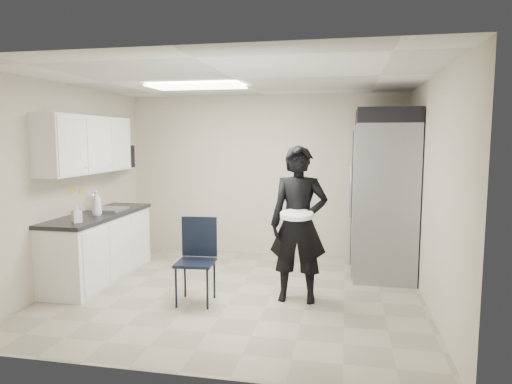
% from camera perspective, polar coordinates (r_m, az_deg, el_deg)
% --- Properties ---
extents(floor, '(4.50, 4.50, 0.00)m').
position_cam_1_polar(floor, '(5.79, -2.53, -12.51)').
color(floor, tan).
rests_on(floor, ground).
extents(ceiling, '(4.50, 4.50, 0.00)m').
position_cam_1_polar(ceiling, '(5.51, -2.67, 13.93)').
color(ceiling, silver).
rests_on(ceiling, back_wall).
extents(back_wall, '(4.50, 0.00, 4.50)m').
position_cam_1_polar(back_wall, '(7.45, 1.08, 2.06)').
color(back_wall, '#BEB69D').
rests_on(back_wall, floor).
extents(left_wall, '(0.00, 4.00, 4.00)m').
position_cam_1_polar(left_wall, '(6.42, -22.49, 0.78)').
color(left_wall, '#BEB69D').
rests_on(left_wall, floor).
extents(right_wall, '(0.00, 4.00, 4.00)m').
position_cam_1_polar(right_wall, '(5.43, 21.14, -0.17)').
color(right_wall, '#BEB69D').
rests_on(right_wall, floor).
extents(ceiling_panel, '(1.20, 0.60, 0.02)m').
position_cam_1_polar(ceiling_panel, '(6.06, -7.40, 12.95)').
color(ceiling_panel, white).
rests_on(ceiling_panel, ceiling).
extents(lower_counter, '(0.60, 1.90, 0.86)m').
position_cam_1_polar(lower_counter, '(6.57, -18.98, -6.64)').
color(lower_counter, silver).
rests_on(lower_counter, floor).
extents(countertop, '(0.64, 1.95, 0.05)m').
position_cam_1_polar(countertop, '(6.48, -19.13, -2.72)').
color(countertop, black).
rests_on(countertop, lower_counter).
extents(sink, '(0.42, 0.40, 0.14)m').
position_cam_1_polar(sink, '(6.69, -17.90, -2.52)').
color(sink, gray).
rests_on(sink, countertop).
extents(faucet, '(0.02, 0.02, 0.24)m').
position_cam_1_polar(faucet, '(6.77, -19.43, -1.19)').
color(faucet, silver).
rests_on(faucet, countertop).
extents(upper_cabinets, '(0.35, 1.80, 0.75)m').
position_cam_1_polar(upper_cabinets, '(6.47, -20.42, 5.58)').
color(upper_cabinets, silver).
rests_on(upper_cabinets, left_wall).
extents(towel_dispenser, '(0.22, 0.30, 0.35)m').
position_cam_1_polar(towel_dispenser, '(7.51, -16.18, 4.28)').
color(towel_dispenser, black).
rests_on(towel_dispenser, left_wall).
extents(notice_sticker_left, '(0.00, 0.12, 0.07)m').
position_cam_1_polar(notice_sticker_left, '(6.51, -21.93, 0.17)').
color(notice_sticker_left, yellow).
rests_on(notice_sticker_left, left_wall).
extents(notice_sticker_right, '(0.00, 0.12, 0.07)m').
position_cam_1_polar(notice_sticker_right, '(6.68, -20.98, 0.03)').
color(notice_sticker_right, yellow).
rests_on(notice_sticker_right, left_wall).
extents(commercial_fridge, '(0.80, 1.35, 2.10)m').
position_cam_1_polar(commercial_fridge, '(6.66, 15.62, -0.92)').
color(commercial_fridge, gray).
rests_on(commercial_fridge, floor).
extents(fridge_compressor, '(0.80, 1.35, 0.20)m').
position_cam_1_polar(fridge_compressor, '(6.61, 15.95, 9.01)').
color(fridge_compressor, black).
rests_on(fridge_compressor, commercial_fridge).
extents(folding_chair, '(0.45, 0.45, 0.96)m').
position_cam_1_polar(folding_chair, '(5.38, -7.58, -8.77)').
color(folding_chair, black).
rests_on(folding_chair, floor).
extents(man_tuxedo, '(0.67, 0.45, 1.83)m').
position_cam_1_polar(man_tuxedo, '(5.34, 5.35, -4.04)').
color(man_tuxedo, black).
rests_on(man_tuxedo, floor).
extents(bucket_lid, '(0.37, 0.37, 0.05)m').
position_cam_1_polar(bucket_lid, '(5.07, 5.10, -2.87)').
color(bucket_lid, white).
rests_on(bucket_lid, man_tuxedo).
extents(soap_bottle_a, '(0.14, 0.14, 0.33)m').
position_cam_1_polar(soap_bottle_a, '(6.25, -19.31, -1.33)').
color(soap_bottle_a, white).
rests_on(soap_bottle_a, countertop).
extents(soap_bottle_b, '(0.14, 0.14, 0.22)m').
position_cam_1_polar(soap_bottle_b, '(5.83, -21.54, -2.51)').
color(soap_bottle_b, silver).
rests_on(soap_bottle_b, countertop).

